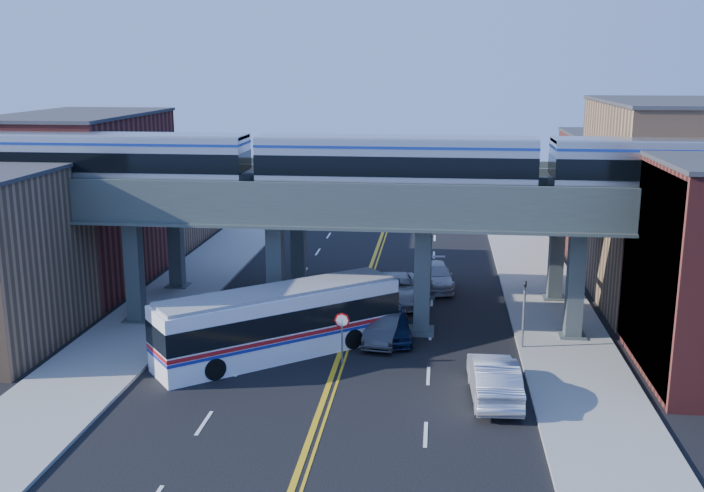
{
  "coord_description": "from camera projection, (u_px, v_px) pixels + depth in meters",
  "views": [
    {
      "loc": [
        4.8,
        -32.57,
        14.27
      ],
      "look_at": [
        0.3,
        7.24,
        4.94
      ],
      "focal_mm": 40.0,
      "sensor_mm": 36.0,
      "label": 1
    }
  ],
  "objects": [
    {
      "name": "building_east_c",
      "position": [
        618.0,
        194.0,
        60.31
      ],
      "size": [
        8.0,
        10.0,
        9.0
      ],
      "primitive_type": "cube",
      "color": "maroon",
      "rests_on": "ground"
    },
    {
      "name": "sidewalk_east",
      "position": [
        557.0,
        325.0,
        43.69
      ],
      "size": [
        5.0,
        70.0,
        0.16
      ],
      "primitive_type": "cube",
      "color": "gray",
      "rests_on": "ground"
    },
    {
      "name": "car_lane_c",
      "position": [
        396.0,
        289.0,
        47.97
      ],
      "size": [
        3.4,
        6.21,
        1.65
      ],
      "primitive_type": "imported",
      "rotation": [
        0.0,
        0.0,
        0.12
      ],
      "color": "#BBBBBD",
      "rests_on": "ground"
    },
    {
      "name": "mural_panel",
      "position": [
        648.0,
        273.0,
        36.49
      ],
      "size": [
        0.1,
        9.5,
        9.5
      ],
      "primitive_type": "cube",
      "color": "teal",
      "rests_on": "ground"
    },
    {
      "name": "car_lane_d",
      "position": [
        435.0,
        276.0,
        51.14
      ],
      "size": [
        2.73,
        5.57,
        1.56
      ],
      "primitive_type": "imported",
      "rotation": [
        0.0,
        0.0,
        0.1
      ],
      "color": "#B3B4B9",
      "rests_on": "ground"
    },
    {
      "name": "stop_sign",
      "position": [
        342.0,
        330.0,
        37.76
      ],
      "size": [
        0.76,
        0.09,
        2.63
      ],
      "color": "slate",
      "rests_on": "ground"
    },
    {
      "name": "transit_train",
      "position": [
        395.0,
        165.0,
        40.68
      ],
      "size": [
        44.69,
        2.8,
        3.26
      ],
      "color": "black",
      "rests_on": "elevated_viaduct_near"
    },
    {
      "name": "car_lane_a",
      "position": [
        391.0,
        323.0,
        41.64
      ],
      "size": [
        2.62,
        5.17,
        1.69
      ],
      "primitive_type": "imported",
      "rotation": [
        0.0,
        0.0,
        0.13
      ],
      "color": "#101B3A",
      "rests_on": "ground"
    },
    {
      "name": "elevated_viaduct_far",
      "position": [
        361.0,
        194.0,
        48.33
      ],
      "size": [
        52.0,
        3.6,
        7.4
      ],
      "color": "#434E4D",
      "rests_on": "ground"
    },
    {
      "name": "traffic_signal",
      "position": [
        524.0,
        307.0,
        39.56
      ],
      "size": [
        0.15,
        0.18,
        4.1
      ],
      "color": "slate",
      "rests_on": "ground"
    },
    {
      "name": "ground",
      "position": [
        327.0,
        389.0,
        35.28
      ],
      "size": [
        120.0,
        120.0,
        0.0
      ],
      "primitive_type": "plane",
      "color": "black",
      "rests_on": "ground"
    },
    {
      "name": "sidewalk_west",
      "position": [
        159.0,
        311.0,
        46.2
      ],
      "size": [
        5.0,
        70.0,
        0.16
      ],
      "primitive_type": "cube",
      "color": "gray",
      "rests_on": "ground"
    },
    {
      "name": "building_east_b",
      "position": [
        667.0,
        204.0,
        47.39
      ],
      "size": [
        8.0,
        14.0,
        12.0
      ],
      "primitive_type": "cube",
      "color": "#906A4A",
      "rests_on": "ground"
    },
    {
      "name": "elevated_viaduct_near",
      "position": [
        348.0,
        215.0,
        41.56
      ],
      "size": [
        52.0,
        3.6,
        7.4
      ],
      "color": "#434E4D",
      "rests_on": "ground"
    },
    {
      "name": "car_parked_curb",
      "position": [
        494.0,
        378.0,
        34.1
      ],
      "size": [
        2.22,
        5.69,
        1.84
      ],
      "primitive_type": "imported",
      "rotation": [
        0.0,
        0.0,
        3.19
      ],
      "color": "#AEAEB3",
      "rests_on": "ground"
    },
    {
      "name": "building_west_b",
      "position": [
        83.0,
        201.0,
        51.54
      ],
      "size": [
        8.0,
        14.0,
        11.0
      ],
      "primitive_type": "cube",
      "color": "maroon",
      "rests_on": "ground"
    },
    {
      "name": "car_lane_b",
      "position": [
        385.0,
        328.0,
        41.13
      ],
      "size": [
        2.11,
        4.72,
        1.5
      ],
      "primitive_type": "imported",
      "rotation": [
        0.0,
        0.0,
        -0.12
      ],
      "color": "#2F2F31",
      "rests_on": "ground"
    },
    {
      "name": "transit_bus",
      "position": [
        279.0,
        323.0,
        39.1
      ],
      "size": [
        11.62,
        10.14,
        3.26
      ],
      "rotation": [
        0.0,
        0.0,
        0.68
      ],
      "color": "white",
      "rests_on": "ground"
    },
    {
      "name": "building_west_c",
      "position": [
        155.0,
        192.0,
        64.46
      ],
      "size": [
        8.0,
        10.0,
        8.0
      ],
      "primitive_type": "cube",
      "color": "#906A4A",
      "rests_on": "ground"
    }
  ]
}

